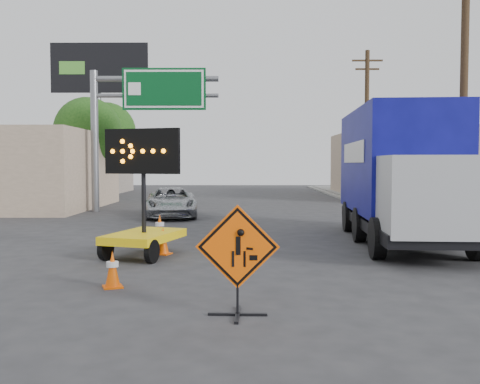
{
  "coord_description": "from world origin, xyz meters",
  "views": [
    {
      "loc": [
        0.72,
        -7.86,
        2.34
      ],
      "look_at": [
        0.64,
        2.59,
        1.78
      ],
      "focal_mm": 40.0,
      "sensor_mm": 36.0,
      "label": 1
    }
  ],
  "objects_px": {
    "box_truck": "(400,182)",
    "pickup_truck": "(171,202)",
    "arrow_board": "(144,228)",
    "construction_sign": "(238,257)"
  },
  "relations": [
    {
      "from": "box_truck",
      "to": "pickup_truck",
      "type": "bearing_deg",
      "value": 139.5
    },
    {
      "from": "pickup_truck",
      "to": "box_truck",
      "type": "height_order",
      "value": "box_truck"
    },
    {
      "from": "arrow_board",
      "to": "pickup_truck",
      "type": "relative_size",
      "value": 0.69
    },
    {
      "from": "pickup_truck",
      "to": "box_truck",
      "type": "distance_m",
      "value": 10.92
    },
    {
      "from": "arrow_board",
      "to": "box_truck",
      "type": "bearing_deg",
      "value": 36.06
    },
    {
      "from": "construction_sign",
      "to": "arrow_board",
      "type": "height_order",
      "value": "arrow_board"
    },
    {
      "from": "construction_sign",
      "to": "box_truck",
      "type": "height_order",
      "value": "box_truck"
    },
    {
      "from": "construction_sign",
      "to": "arrow_board",
      "type": "bearing_deg",
      "value": 116.39
    },
    {
      "from": "pickup_truck",
      "to": "construction_sign",
      "type": "bearing_deg",
      "value": -86.26
    },
    {
      "from": "arrow_board",
      "to": "construction_sign",
      "type": "bearing_deg",
      "value": -47.96
    }
  ]
}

